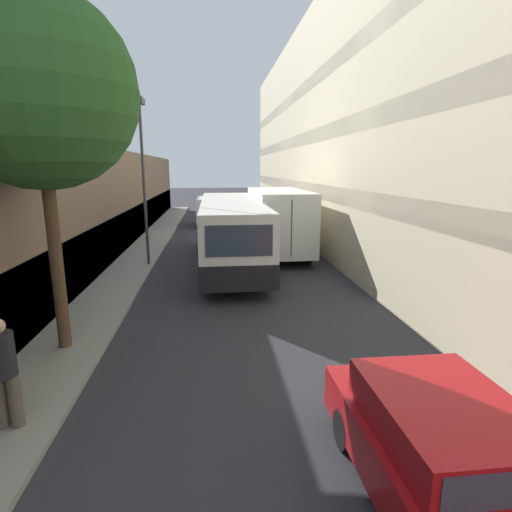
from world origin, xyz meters
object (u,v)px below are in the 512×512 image
car_hatchback (445,456)px  panel_van (210,210)px  box_truck (276,219)px  street_tree_left (38,91)px  bus (231,231)px  street_lamp (142,152)px  pedestrian (3,370)px

car_hatchback → panel_van: bearing=96.6°
box_truck → street_tree_left: (-6.67, -10.82, 4.04)m
bus → box_truck: bearing=47.7°
street_lamp → panel_van: bearing=78.3°
panel_van → pedestrian: (-3.09, -23.81, -0.04)m
car_hatchback → street_lamp: bearing=112.7°
car_hatchback → pedestrian: bearing=160.7°
car_hatchback → box_truck: 15.99m
panel_van → street_tree_left: bearing=-98.9°
pedestrian → street_lamp: bearing=87.5°
car_hatchback → bus: size_ratio=0.37×
street_lamp → street_tree_left: street_tree_left is taller
bus → pedestrian: bus is taller
panel_van → pedestrian: size_ratio=2.25×
car_hatchback → bus: bearing=98.5°
street_lamp → box_truck: bearing=23.6°
bus → street_lamp: 4.91m
car_hatchback → box_truck: (0.41, 15.96, 0.93)m
panel_van → car_hatchback: bearing=-83.4°
box_truck → street_lamp: street_lamp is taller
panel_van → street_lamp: 13.38m
street_lamp → street_tree_left: size_ratio=0.89×
panel_van → box_truck: bearing=-71.2°
bus → street_lamp: street_lamp is taller
car_hatchback → street_tree_left: street_tree_left is taller
street_lamp → car_hatchback: bearing=-67.3°
car_hatchback → street_lamp: street_lamp is taller
box_truck → street_tree_left: size_ratio=1.17×
car_hatchback → street_lamp: (-5.58, 13.34, 4.10)m
box_truck → pedestrian: (-6.48, -13.83, -0.57)m
car_hatchback → pedestrian: 6.44m
pedestrian → street_lamp: 11.84m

